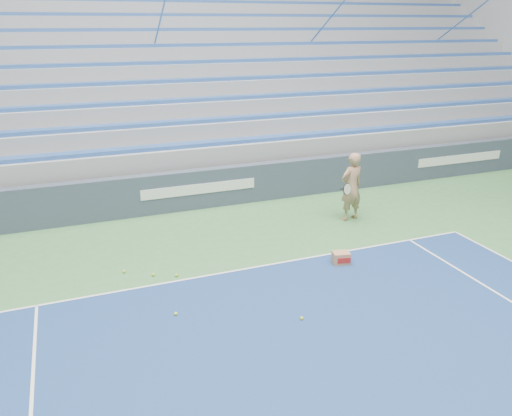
# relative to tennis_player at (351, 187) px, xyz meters

# --- Properties ---
(sponsor_barrier) EXTENTS (30.00, 0.32, 1.10)m
(sponsor_barrier) POSITION_rel_tennis_player_xyz_m (-3.48, 2.29, -0.35)
(sponsor_barrier) COLOR #374154
(sponsor_barrier) RESTS_ON ground
(bleachers) EXTENTS (31.00, 9.15, 7.30)m
(bleachers) POSITION_rel_tennis_player_xyz_m (-3.49, 8.00, 1.46)
(bleachers) COLOR gray
(bleachers) RESTS_ON ground
(tennis_player) EXTENTS (0.97, 0.89, 1.80)m
(tennis_player) POSITION_rel_tennis_player_xyz_m (0.00, 0.00, 0.00)
(tennis_player) COLOR tan
(tennis_player) RESTS_ON ground
(ball_box) EXTENTS (0.41, 0.35, 0.27)m
(ball_box) POSITION_rel_tennis_player_xyz_m (-1.53, -2.19, -0.77)
(ball_box) COLOR #AD7853
(ball_box) RESTS_ON ground
(tennis_ball_0) EXTENTS (0.07, 0.07, 0.07)m
(tennis_ball_0) POSITION_rel_tennis_player_xyz_m (-4.96, -1.51, -0.87)
(tennis_ball_0) COLOR #BFDE2D
(tennis_ball_0) RESTS_ON ground
(tennis_ball_1) EXTENTS (0.07, 0.07, 0.07)m
(tennis_ball_1) POSITION_rel_tennis_player_xyz_m (-5.29, -2.93, -0.87)
(tennis_ball_1) COLOR #BFDE2D
(tennis_ball_1) RESTS_ON ground
(tennis_ball_2) EXTENTS (0.07, 0.07, 0.07)m
(tennis_ball_2) POSITION_rel_tennis_player_xyz_m (-5.39, -1.32, -0.87)
(tennis_ball_2) COLOR #BFDE2D
(tennis_ball_2) RESTS_ON ground
(tennis_ball_3) EXTENTS (0.07, 0.07, 0.07)m
(tennis_ball_3) POSITION_rel_tennis_player_xyz_m (-3.27, -3.86, -0.87)
(tennis_ball_3) COLOR #BFDE2D
(tennis_ball_3) RESTS_ON ground
(tennis_ball_4) EXTENTS (0.07, 0.07, 0.07)m
(tennis_ball_4) POSITION_rel_tennis_player_xyz_m (-5.94, -0.96, -0.87)
(tennis_ball_4) COLOR #BFDE2D
(tennis_ball_4) RESTS_ON ground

